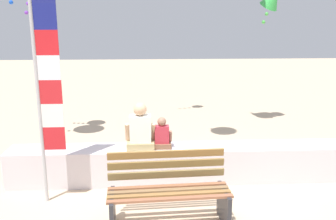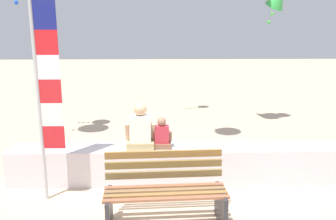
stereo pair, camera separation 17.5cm
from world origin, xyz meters
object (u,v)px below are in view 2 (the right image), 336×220
Objects in this scene: person_adult at (140,130)px; person_child at (162,136)px; park_bench at (165,192)px; flag_banner at (44,79)px.

person_child is (0.33, 0.00, -0.09)m from person_adult.
person_adult is 0.34m from person_child.
person_child is at bearing 91.54° from park_bench.
park_bench is 1.28m from person_child.
park_bench is at bearing -88.46° from person_child.
flag_banner is (-1.57, -0.57, 0.98)m from person_child.
person_child is at bearing 19.93° from flag_banner.
person_adult reaches higher than person_child.
person_adult is at bearing 24.68° from flag_banner.
person_adult is 1.48× the size of person_child.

